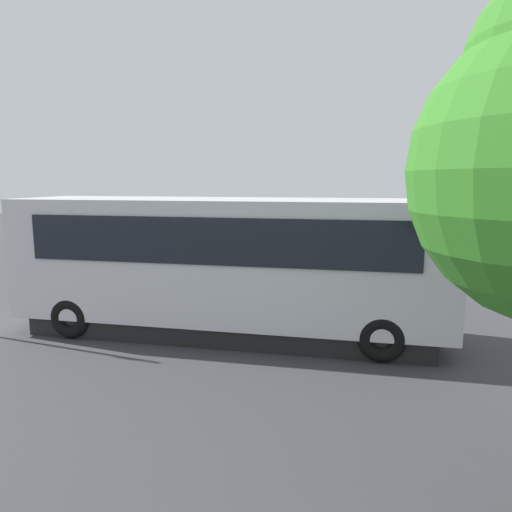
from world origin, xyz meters
name	(u,v)px	position (x,y,z in m)	size (l,w,h in m)	color
ground_plane	(320,288)	(0.00, 0.00, 0.00)	(80.00, 80.00, 0.00)	#38383D
tour_bus	(228,267)	(1.61, 5.33, 1.64)	(10.17, 2.92, 3.25)	silver
spectator_far_left	(325,272)	(-0.40, 2.25, 1.04)	(0.58, 0.37, 1.74)	black
spectator_left	(283,270)	(0.84, 2.26, 1.03)	(0.57, 0.33, 1.72)	black
spectator_centre	(245,267)	(2.02, 2.38, 1.07)	(0.58, 0.36, 1.79)	#473823
spectator_right	(208,267)	(3.23, 2.33, 1.00)	(0.58, 0.35, 1.70)	black
parked_motorcycle_silver	(252,295)	(1.54, 3.38, 0.48)	(2.04, 0.68, 0.99)	black
stunt_motorcycle	(224,257)	(4.09, -1.95, 0.61)	(1.97, 0.90, 1.23)	black
traffic_cone	(277,267)	(1.91, -2.03, 0.30)	(0.34, 0.34, 0.63)	orange
bay_line_a	(512,291)	(-6.34, -1.25, 0.00)	(0.20, 4.08, 0.01)	white
bay_line_b	(422,286)	(-3.45, -1.25, 0.00)	(0.20, 3.95, 0.01)	white
bay_line_c	(339,281)	(-0.56, -1.25, 0.00)	(0.20, 4.13, 0.01)	white
bay_line_d	(263,277)	(2.32, -1.25, 0.00)	(0.20, 4.07, 0.01)	white
bay_line_e	(192,274)	(5.21, -1.25, 0.00)	(0.19, 3.74, 0.01)	white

